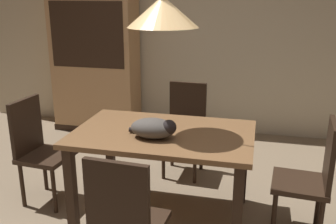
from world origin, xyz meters
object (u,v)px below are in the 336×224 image
object	(u,v)px
chair_right_side	(312,175)
chair_left_side	(38,146)
chair_far_back	(185,125)
dining_table	(163,144)
cat_sleeping	(154,128)
chair_near_front	(125,220)
pendant_lamp	(163,11)
hutch_bookcase	(96,64)

from	to	relation	value
chair_right_side	chair_left_side	bearing A→B (deg)	179.69
chair_right_side	chair_far_back	distance (m)	1.43
dining_table	cat_sleeping	size ratio (longest dim) A/B	3.58
chair_near_front	chair_left_side	bearing A→B (deg)	141.79
chair_far_back	pendant_lamp	size ratio (longest dim) A/B	0.72
chair_right_side	pendant_lamp	bearing A→B (deg)	179.69
chair_near_front	chair_far_back	bearing A→B (deg)	89.72
hutch_bookcase	chair_near_front	bearing A→B (deg)	-63.17
chair_far_back	hutch_bookcase	xyz separation A→B (m)	(-1.42, 1.04, 0.38)
chair_near_front	chair_far_back	size ratio (longest dim) A/B	1.00
chair_far_back	pendant_lamp	xyz separation A→B (m)	(-0.00, -0.88, 1.15)
dining_table	hutch_bookcase	bearing A→B (deg)	126.49
chair_far_back	pendant_lamp	bearing A→B (deg)	-90.24
chair_left_side	pendant_lamp	distance (m)	1.61
chair_right_side	cat_sleeping	world-z (taller)	chair_right_side
chair_right_side	cat_sleeping	bearing A→B (deg)	-173.19
chair_right_side	chair_left_side	world-z (taller)	same
dining_table	pendant_lamp	distance (m)	1.01
cat_sleeping	hutch_bookcase	size ratio (longest dim) A/B	0.21
chair_far_back	chair_left_side	bearing A→B (deg)	-142.38
chair_near_front	pendant_lamp	world-z (taller)	pendant_lamp
cat_sleeping	chair_right_side	bearing A→B (deg)	6.81
dining_table	chair_near_front	xyz separation A→B (m)	(-0.00, -0.88, -0.14)
dining_table	chair_near_front	world-z (taller)	chair_near_front
chair_right_side	cat_sleeping	size ratio (longest dim) A/B	2.38
chair_far_back	pendant_lamp	distance (m)	1.45
chair_right_side	chair_near_front	world-z (taller)	same
pendant_lamp	hutch_bookcase	world-z (taller)	pendant_lamp
dining_table	hutch_bookcase	distance (m)	2.40
pendant_lamp	dining_table	bearing A→B (deg)	0.00
chair_far_back	dining_table	bearing A→B (deg)	-90.24
dining_table	chair_far_back	world-z (taller)	chair_far_back
chair_near_front	hutch_bookcase	bearing A→B (deg)	116.83
chair_right_side	chair_near_front	size ratio (longest dim) A/B	1.00
cat_sleeping	pendant_lamp	world-z (taller)	pendant_lamp
pendant_lamp	hutch_bookcase	xyz separation A→B (m)	(-1.42, 1.92, -0.77)
chair_left_side	hutch_bookcase	world-z (taller)	hutch_bookcase
chair_right_side	hutch_bookcase	bearing A→B (deg)	142.93
chair_left_side	chair_far_back	size ratio (longest dim) A/B	1.00
cat_sleeping	pendant_lamp	distance (m)	0.85
dining_table	cat_sleeping	world-z (taller)	cat_sleeping
chair_far_back	cat_sleeping	xyz separation A→B (m)	(-0.03, -1.02, 0.32)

